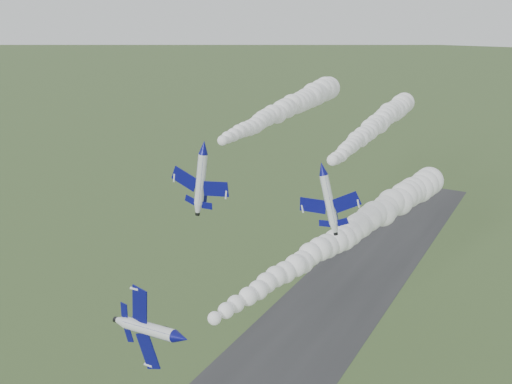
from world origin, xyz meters
The scene contains 7 objects.
runway centered at (0.00, 30.00, 0.02)m, with size 24.00×260.00×0.04m, color #2C2C2E.
jet_lead centered at (5.42, -8.71, 28.73)m, with size 5.08×13.82×11.29m.
smoke_trail_jet_lead centered at (12.42, 27.97, 30.56)m, with size 5.84×68.14×5.84m, color white, non-canonical shape.
jet_pair_left centered at (-9.80, 19.20, 44.73)m, with size 11.17×13.55×3.53m.
smoke_trail_jet_pair_left centered at (-11.70, 53.73, 45.85)m, with size 5.87×62.94×5.87m, color white, non-canonical shape.
jet_pair_right centered at (11.68, 18.64, 44.21)m, with size 9.30×11.44×3.43m.
smoke_trail_jet_pair_right centered at (9.89, 48.17, 45.06)m, with size 4.62×53.65×4.62m, color white, non-canonical shape.
Camera 1 is at (42.78, -56.41, 67.14)m, focal length 40.00 mm.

